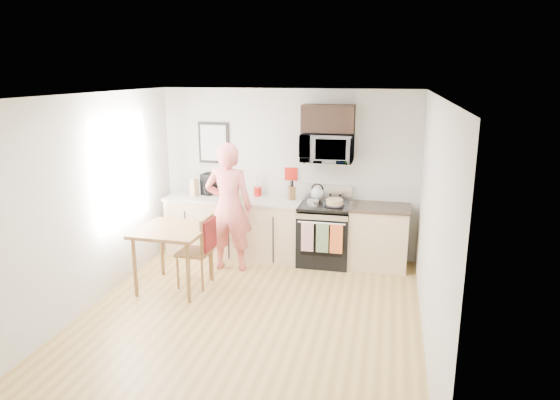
% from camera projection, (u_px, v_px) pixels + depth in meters
% --- Properties ---
extents(floor, '(4.60, 4.60, 0.00)m').
position_uv_depth(floor, '(248.00, 318.00, 5.92)').
color(floor, olive).
rests_on(floor, ground).
extents(back_wall, '(4.00, 0.04, 2.60)m').
position_uv_depth(back_wall, '(288.00, 174.00, 7.77)').
color(back_wall, beige).
rests_on(back_wall, floor).
extents(front_wall, '(4.00, 0.04, 2.60)m').
position_uv_depth(front_wall, '(153.00, 304.00, 3.42)').
color(front_wall, beige).
rests_on(front_wall, floor).
extents(left_wall, '(0.04, 4.60, 2.60)m').
position_uv_depth(left_wall, '(87.00, 203.00, 6.02)').
color(left_wall, beige).
rests_on(left_wall, floor).
extents(right_wall, '(0.04, 4.60, 2.60)m').
position_uv_depth(right_wall, '(432.00, 225.00, 5.17)').
color(right_wall, beige).
rests_on(right_wall, floor).
extents(ceiling, '(4.00, 4.60, 0.04)m').
position_uv_depth(ceiling, '(245.00, 95.00, 5.27)').
color(ceiling, silver).
rests_on(ceiling, back_wall).
extents(window, '(0.06, 1.40, 1.50)m').
position_uv_depth(window, '(123.00, 171.00, 6.70)').
color(window, white).
rests_on(window, left_wall).
extents(cabinet_left, '(2.10, 0.60, 0.90)m').
position_uv_depth(cabinet_left, '(234.00, 228.00, 7.87)').
color(cabinet_left, tan).
rests_on(cabinet_left, floor).
extents(countertop_left, '(2.14, 0.64, 0.04)m').
position_uv_depth(countertop_left, '(234.00, 199.00, 7.75)').
color(countertop_left, beige).
rests_on(countertop_left, cabinet_left).
extents(cabinet_right, '(0.84, 0.60, 0.90)m').
position_uv_depth(cabinet_right, '(378.00, 238.00, 7.40)').
color(cabinet_right, tan).
rests_on(cabinet_right, floor).
extents(countertop_right, '(0.88, 0.64, 0.04)m').
position_uv_depth(countertop_right, '(380.00, 207.00, 7.28)').
color(countertop_right, black).
rests_on(countertop_right, cabinet_right).
extents(range, '(0.76, 0.70, 1.16)m').
position_uv_depth(range, '(324.00, 235.00, 7.55)').
color(range, black).
rests_on(range, floor).
extents(microwave, '(0.76, 0.51, 0.42)m').
position_uv_depth(microwave, '(327.00, 148.00, 7.31)').
color(microwave, silver).
rests_on(microwave, back_wall).
extents(upper_cabinet, '(0.76, 0.35, 0.40)m').
position_uv_depth(upper_cabinet, '(328.00, 119.00, 7.25)').
color(upper_cabinet, black).
rests_on(upper_cabinet, back_wall).
extents(wall_art, '(0.50, 0.04, 0.65)m').
position_uv_depth(wall_art, '(214.00, 143.00, 7.89)').
color(wall_art, black).
rests_on(wall_art, back_wall).
extents(wall_trivet, '(0.20, 0.02, 0.20)m').
position_uv_depth(wall_trivet, '(291.00, 174.00, 7.74)').
color(wall_trivet, '#B2160F').
rests_on(wall_trivet, back_wall).
extents(person, '(0.72, 0.50, 1.88)m').
position_uv_depth(person, '(229.00, 207.00, 7.20)').
color(person, '#D6493A').
rests_on(person, floor).
extents(dining_table, '(0.90, 0.90, 0.84)m').
position_uv_depth(dining_table, '(173.00, 235.00, 6.58)').
color(dining_table, brown).
rests_on(dining_table, floor).
extents(chair, '(0.47, 0.43, 0.98)m').
position_uv_depth(chair, '(204.00, 242.00, 6.67)').
color(chair, brown).
rests_on(chair, floor).
extents(knife_block, '(0.14, 0.16, 0.20)m').
position_uv_depth(knife_block, '(292.00, 193.00, 7.62)').
color(knife_block, brown).
rests_on(knife_block, countertop_left).
extents(utensil_crock, '(0.11, 0.11, 0.34)m').
position_uv_depth(utensil_crock, '(258.00, 187.00, 7.83)').
color(utensil_crock, '#B2160F').
rests_on(utensil_crock, countertop_left).
extents(fruit_bowl, '(0.20, 0.20, 0.09)m').
position_uv_depth(fruit_bowl, '(229.00, 193.00, 7.90)').
color(fruit_bowl, white).
rests_on(fruit_bowl, countertop_left).
extents(milk_carton, '(0.14, 0.14, 0.27)m').
position_uv_depth(milk_carton, '(194.00, 187.00, 7.84)').
color(milk_carton, tan).
rests_on(milk_carton, countertop_left).
extents(coffee_maker, '(0.23, 0.30, 0.33)m').
position_uv_depth(coffee_maker, '(209.00, 185.00, 7.94)').
color(coffee_maker, black).
rests_on(coffee_maker, countertop_left).
extents(bread_bag, '(0.33, 0.23, 0.11)m').
position_uv_depth(bread_bag, '(233.00, 197.00, 7.56)').
color(bread_bag, '#DDC074').
rests_on(bread_bag, countertop_left).
extents(cake, '(0.30, 0.30, 0.10)m').
position_uv_depth(cake, '(335.00, 203.00, 7.33)').
color(cake, black).
rests_on(cake, range).
extents(kettle, '(0.21, 0.21, 0.26)m').
position_uv_depth(kettle, '(317.00, 193.00, 7.63)').
color(kettle, white).
rests_on(kettle, range).
extents(pot, '(0.18, 0.29, 0.09)m').
position_uv_depth(pot, '(313.00, 203.00, 7.32)').
color(pot, silver).
rests_on(pot, range).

